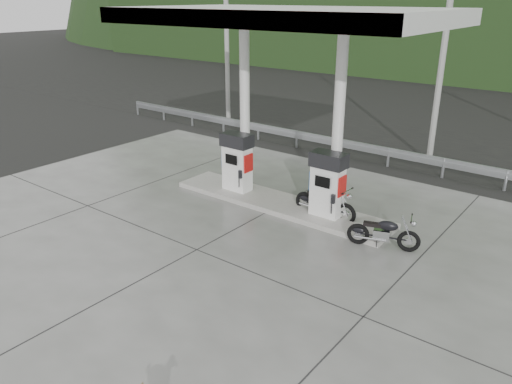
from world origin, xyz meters
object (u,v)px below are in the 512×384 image
Objects in this scene: gas_pump_right at (327,184)px; motorcycle_left at (325,203)px; motorcycle_right at (383,233)px; gas_pump_left at (237,162)px.

motorcycle_left is (-0.10, 0.10, -0.62)m from gas_pump_right.
gas_pump_right is 1.08× the size of motorcycle_right.
gas_pump_right is at bearing 145.15° from motorcycle_right.
motorcycle_left reaches higher than motorcycle_right.
motorcycle_left is 1.09× the size of motorcycle_right.
motorcycle_left is at bearing 134.30° from gas_pump_right.
gas_pump_left and gas_pump_right have the same top height.
motorcycle_left is at bearing 143.31° from motorcycle_right.
gas_pump_left reaches higher than motorcycle_right.
gas_pump_right is 0.99× the size of motorcycle_left.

